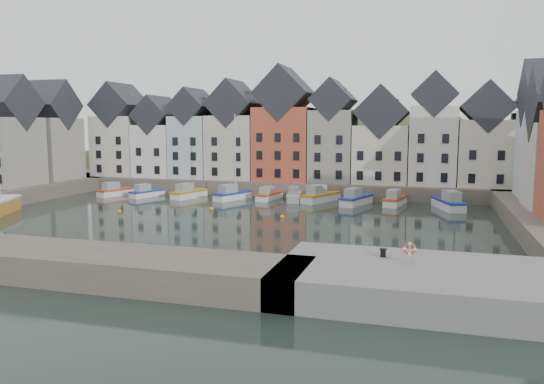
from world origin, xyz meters
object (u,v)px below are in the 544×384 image
at_px(boat_a, 115,191).
at_px(boat_d, 232,194).
at_px(life_ring_post, 410,249).
at_px(mooring_bollard, 383,252).

relative_size(boat_a, boat_d, 0.51).
bearing_deg(life_ring_post, boat_d, 125.39).
bearing_deg(boat_a, life_ring_post, -20.59).
distance_m(boat_d, life_ring_post, 44.77).
xyz_separation_m(boat_d, mooring_bollard, (24.18, -35.50, 1.51)).
xyz_separation_m(mooring_bollard, life_ring_post, (1.72, -0.96, 0.55)).
distance_m(boat_a, life_ring_post, 57.12).
bearing_deg(boat_d, mooring_bollard, -34.37).
bearing_deg(boat_d, boat_a, -156.32).
xyz_separation_m(boat_a, boat_d, (18.63, 0.75, 0.12)).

